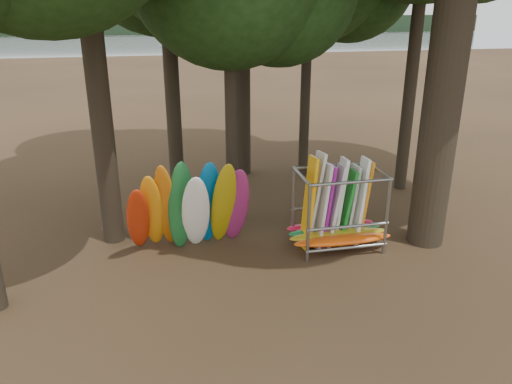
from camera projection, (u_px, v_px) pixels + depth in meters
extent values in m
plane|color=#47331E|center=(292.00, 254.00, 14.16)|extent=(120.00, 120.00, 0.00)
plane|color=gray|center=(172.00, 55.00, 69.02)|extent=(160.00, 160.00, 0.00)
cube|color=black|center=(160.00, 25.00, 114.03)|extent=(160.00, 4.00, 4.00)
cylinder|color=black|center=(88.00, 4.00, 12.71)|extent=(0.62, 0.62, 13.34)
cylinder|color=black|center=(170.00, 48.00, 16.95)|extent=(0.53, 0.53, 10.53)
cylinder|color=black|center=(307.00, 53.00, 19.07)|extent=(0.39, 0.39, 9.80)
cylinder|color=black|center=(230.00, 80.00, 15.01)|extent=(0.36, 0.36, 9.05)
cylinder|color=black|center=(418.00, 17.00, 17.11)|extent=(0.45, 0.45, 12.50)
ellipsoid|color=red|center=(138.00, 220.00, 13.58)|extent=(0.72, 1.73, 2.45)
ellipsoid|color=orange|center=(152.00, 212.00, 13.73)|extent=(0.73, 1.69, 2.72)
ellipsoid|color=#C76410|center=(166.00, 207.00, 13.75)|extent=(0.80, 1.64, 2.95)
ellipsoid|color=#1D652E|center=(181.00, 207.00, 13.70)|extent=(0.85, 1.19, 2.95)
ellipsoid|color=white|center=(196.00, 213.00, 13.67)|extent=(0.81, 1.66, 2.70)
ellipsoid|color=#0966AC|center=(208.00, 204.00, 13.98)|extent=(0.74, 1.38, 2.91)
ellipsoid|color=#A8900F|center=(223.00, 205.00, 13.86)|extent=(0.82, 1.75, 2.97)
ellipsoid|color=#902260|center=(236.00, 206.00, 14.16)|extent=(0.81, 1.45, 2.70)
ellipsoid|color=#EE530D|center=(343.00, 240.00, 14.08)|extent=(2.91, 0.55, 0.24)
ellipsoid|color=#AA9216|center=(339.00, 235.00, 14.41)|extent=(2.97, 0.55, 0.24)
ellipsoid|color=#1A783D|center=(335.00, 230.00, 14.68)|extent=(2.85, 0.55, 0.24)
ellipsoid|color=red|center=(331.00, 225.00, 15.02)|extent=(2.76, 0.55, 0.24)
cube|color=#EEA20C|center=(309.00, 204.00, 14.13)|extent=(0.39, 0.80, 2.74)
cube|color=silver|center=(313.00, 199.00, 14.34)|extent=(0.63, 0.82, 2.78)
cube|color=silver|center=(322.00, 207.00, 14.21)|extent=(0.45, 0.78, 2.52)
cube|color=#9D1A92|center=(326.00, 206.00, 14.41)|extent=(0.42, 0.76, 2.42)
cube|color=silver|center=(334.00, 206.00, 14.33)|extent=(0.55, 0.75, 2.45)
cube|color=white|center=(338.00, 202.00, 14.50)|extent=(0.46, 0.76, 2.58)
cube|color=#1C7E27|center=(346.00, 207.00, 14.48)|extent=(0.56, 0.73, 2.26)
cube|color=silver|center=(350.00, 204.00, 14.66)|extent=(0.44, 0.76, 2.33)
cube|color=white|center=(360.00, 202.00, 14.43)|extent=(0.41, 0.76, 2.61)
cube|color=orange|center=(362.00, 201.00, 14.70)|extent=(0.43, 0.77, 2.45)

